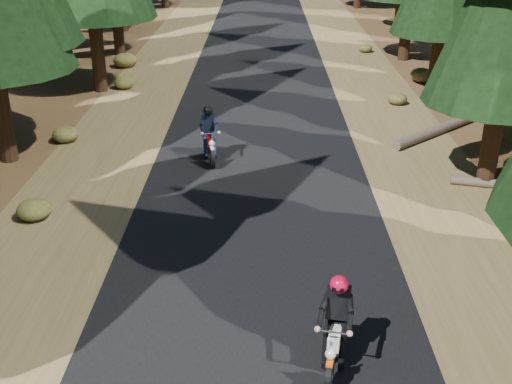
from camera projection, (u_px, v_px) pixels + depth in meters
ground at (255, 271)px, 13.03m from camera, size 120.00×120.00×0.00m
road at (257, 176)px, 17.60m from camera, size 6.00×100.00×0.01m
shoulder_l at (90, 176)px, 17.64m from camera, size 3.20×100.00×0.01m
shoulder_r at (425, 177)px, 17.55m from camera, size 3.20×100.00×0.01m
log_near at (450, 125)px, 21.21m from camera, size 4.54×4.29×0.32m
understory_shrubs at (296, 146)px, 19.06m from camera, size 14.46×29.78×0.64m
rider_lead at (335, 341)px, 10.08m from camera, size 0.93×1.89×1.62m
rider_follow at (209, 143)px, 18.49m from camera, size 0.90×1.87×1.60m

